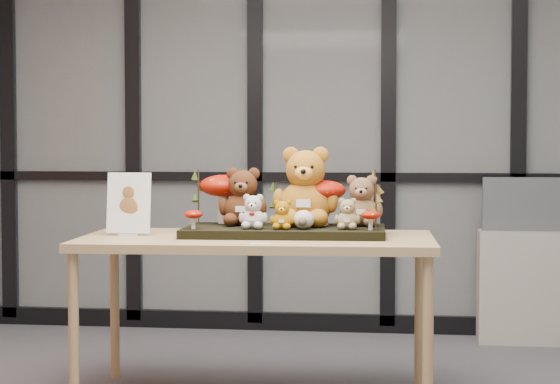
# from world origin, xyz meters

# --- Properties ---
(room_shell) EXTENTS (5.00, 5.00, 5.00)m
(room_shell) POSITION_xyz_m (0.00, 0.00, 1.68)
(room_shell) COLOR #B3B0A9
(room_shell) RESTS_ON floor
(glass_partition) EXTENTS (4.90, 0.06, 2.78)m
(glass_partition) POSITION_xyz_m (-0.00, 2.47, 1.42)
(glass_partition) COLOR #2D383F
(glass_partition) RESTS_ON floor
(display_table) EXTENTS (1.78, 0.94, 0.82)m
(display_table) POSITION_xyz_m (-0.16, 0.63, 0.75)
(display_table) COLOR tan
(display_table) RESTS_ON floor
(diorama_tray) EXTENTS (1.02, 0.54, 0.04)m
(diorama_tray) POSITION_xyz_m (-0.03, 0.70, 0.84)
(diorama_tray) COLOR black
(diorama_tray) RESTS_ON display_table
(bear_pooh_yellow) EXTENTS (0.35, 0.32, 0.44)m
(bear_pooh_yellow) POSITION_xyz_m (0.07, 0.78, 1.08)
(bear_pooh_yellow) COLOR #B06B1A
(bear_pooh_yellow) RESTS_ON diorama_tray
(bear_brown_medium) EXTENTS (0.26, 0.23, 0.33)m
(bear_brown_medium) POSITION_xyz_m (-0.25, 0.76, 1.03)
(bear_brown_medium) COLOR #482310
(bear_brown_medium) RESTS_ON diorama_tray
(bear_tan_back) EXTENTS (0.22, 0.21, 0.28)m
(bear_tan_back) POSITION_xyz_m (0.35, 0.80, 1.01)
(bear_tan_back) COLOR brown
(bear_tan_back) RESTS_ON diorama_tray
(bear_small_yellow) EXTENTS (0.13, 0.11, 0.16)m
(bear_small_yellow) POSITION_xyz_m (-0.03, 0.56, 0.94)
(bear_small_yellow) COLOR #AF6D09
(bear_small_yellow) RESTS_ON diorama_tray
(bear_white_bow) EXTENTS (0.15, 0.14, 0.19)m
(bear_white_bow) POSITION_xyz_m (-0.17, 0.58, 0.96)
(bear_white_bow) COLOR beige
(bear_white_bow) RESTS_ON diorama_tray
(bear_beige_small) EXTENTS (0.13, 0.12, 0.17)m
(bear_beige_small) POSITION_xyz_m (0.29, 0.61, 0.95)
(bear_beige_small) COLOR #9D8759
(bear_beige_small) RESTS_ON diorama_tray
(plush_cream_hedgehog) EXTENTS (0.08, 0.07, 0.10)m
(plush_cream_hedgehog) POSITION_xyz_m (0.08, 0.59, 0.91)
(plush_cream_hedgehog) COLOR beige
(plush_cream_hedgehog) RESTS_ON diorama_tray
(mushroom_back_left) EXTENTS (0.25, 0.25, 0.28)m
(mushroom_back_left) POSITION_xyz_m (-0.38, 0.87, 1.00)
(mushroom_back_left) COLOR #921204
(mushroom_back_left) RESTS_ON diorama_tray
(mushroom_back_right) EXTENTS (0.23, 0.23, 0.26)m
(mushroom_back_right) POSITION_xyz_m (0.15, 0.82, 0.99)
(mushroom_back_right) COLOR #921204
(mushroom_back_right) RESTS_ON diorama_tray
(mushroom_front_left) EXTENTS (0.09, 0.09, 0.10)m
(mushroom_front_left) POSITION_xyz_m (-0.47, 0.53, 0.91)
(mushroom_front_left) COLOR #921204
(mushroom_front_left) RESTS_ON diorama_tray
(mushroom_front_right) EXTENTS (0.09, 0.09, 0.11)m
(mushroom_front_right) POSITION_xyz_m (0.40, 0.57, 0.92)
(mushroom_front_right) COLOR #921204
(mushroom_front_right) RESTS_ON diorama_tray
(sprig_green_far_left) EXTENTS (0.05, 0.05, 0.29)m
(sprig_green_far_left) POSITION_xyz_m (-0.50, 0.81, 1.01)
(sprig_green_far_left) COLOR #1B390D
(sprig_green_far_left) RESTS_ON diorama_tray
(sprig_green_mid_left) EXTENTS (0.05, 0.05, 0.22)m
(sprig_green_mid_left) POSITION_xyz_m (-0.34, 0.87, 0.97)
(sprig_green_mid_left) COLOR #1B390D
(sprig_green_mid_left) RESTS_ON diorama_tray
(sprig_dry_far_right) EXTENTS (0.05, 0.05, 0.29)m
(sprig_dry_far_right) POSITION_xyz_m (0.41, 0.82, 1.01)
(sprig_dry_far_right) COLOR brown
(sprig_dry_far_right) RESTS_ON diorama_tray
(sprig_dry_mid_right) EXTENTS (0.05, 0.05, 0.22)m
(sprig_dry_mid_right) POSITION_xyz_m (0.43, 0.69, 0.97)
(sprig_dry_mid_right) COLOR brown
(sprig_dry_mid_right) RESTS_ON diorama_tray
(sprig_green_centre) EXTENTS (0.05, 0.05, 0.22)m
(sprig_green_centre) POSITION_xyz_m (-0.10, 0.89, 0.97)
(sprig_green_centre) COLOR #1B390D
(sprig_green_centre) RESTS_ON diorama_tray
(sign_holder) EXTENTS (0.22, 0.06, 0.32)m
(sign_holder) POSITION_xyz_m (-0.82, 0.62, 0.97)
(sign_holder) COLOR silver
(sign_holder) RESTS_ON display_table
(label_card) EXTENTS (0.10, 0.03, 0.00)m
(label_card) POSITION_xyz_m (-0.09, 0.28, 0.82)
(label_card) COLOR white
(label_card) RESTS_ON display_table
(cabinet) EXTENTS (0.54, 0.31, 0.71)m
(cabinet) POSITION_xyz_m (1.30, 2.27, 0.36)
(cabinet) COLOR gray
(cabinet) RESTS_ON floor
(monitor) EXTENTS (0.49, 0.05, 0.34)m
(monitor) POSITION_xyz_m (1.30, 2.29, 0.89)
(monitor) COLOR #4E5156
(monitor) RESTS_ON cabinet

